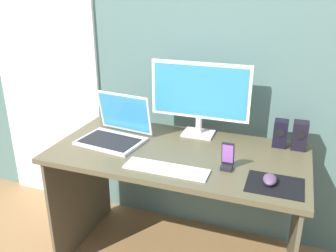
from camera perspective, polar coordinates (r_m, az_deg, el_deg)
wall_back at (r=2.16m, az=5.41°, el=13.16°), size 6.00×0.04×2.50m
door_left at (r=2.67m, az=-18.93°, el=8.52°), size 0.82×0.02×2.02m
desk at (r=1.99m, az=1.56°, el=-8.09°), size 1.36×0.69×0.74m
monitor at (r=2.05m, az=5.09°, el=5.00°), size 0.58×0.14×0.43m
speaker_right at (r=2.04m, az=20.35°, el=-1.43°), size 0.08×0.08×0.15m
speaker_near_monitor at (r=2.04m, az=17.54°, el=-1.13°), size 0.07×0.08×0.15m
laptop at (r=2.06m, az=-8.42°, el=-0.85°), size 0.38×0.33×0.25m
keyboard_external at (r=1.73m, az=-0.28°, el=-6.88°), size 0.41×0.11×0.01m
mousepad at (r=1.67m, az=16.73°, el=-9.00°), size 0.25×0.20×0.00m
mouse at (r=1.67m, az=15.99°, el=-8.20°), size 0.06×0.10×0.04m
phone_in_dock at (r=1.74m, az=9.47°, el=-5.35°), size 0.06×0.06×0.14m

